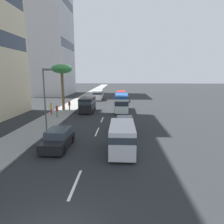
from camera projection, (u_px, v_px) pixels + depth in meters
ground_plane at (107, 107)px, 37.94m from camera, size 198.00×198.00×0.00m
sidewalk_right at (71, 106)px, 38.23m from camera, size 162.00×3.86×0.15m
lane_stripe_near at (75, 184)px, 11.37m from camera, size 3.20×0.16×0.01m
lane_stripe_mid at (97, 132)px, 21.66m from camera, size 3.20×0.16×0.01m
lane_stripe_far at (102, 120)px, 27.44m from camera, size 3.20×0.16×0.01m
car_lead at (125, 124)px, 21.80m from camera, size 4.56×1.87×1.59m
van_second at (87, 104)px, 32.65m from camera, size 5.19×2.17×2.42m
van_third at (121, 95)px, 46.03m from camera, size 4.88×2.12×2.32m
van_fourth at (98, 94)px, 48.11m from camera, size 5.27×2.16×2.35m
car_fifth at (58, 139)px, 16.85m from camera, size 4.35×1.94×1.59m
van_sixth at (122, 136)px, 15.78m from camera, size 4.69×2.06×2.28m
minibus_seventh at (121, 102)px, 33.24m from camera, size 6.93×2.26×2.86m
pedestrian_near_lamp at (69, 105)px, 33.57m from camera, size 0.36×0.39×1.64m
pedestrian_mid_block at (51, 108)px, 30.22m from camera, size 0.30×0.36×1.75m
pedestrian_by_tree at (57, 110)px, 28.19m from camera, size 0.38×0.38×1.75m
palm_tree at (62, 71)px, 32.81m from camera, size 3.35×3.35×7.61m
street_lamp at (45, 93)px, 20.84m from camera, size 0.24×0.97×6.61m
office_tower_far at (47, 10)px, 56.98m from camera, size 15.90×11.46×48.59m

